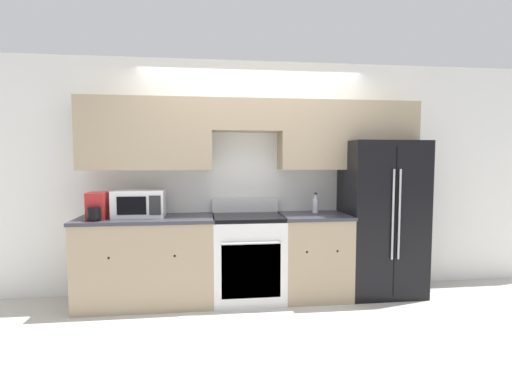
{
  "coord_description": "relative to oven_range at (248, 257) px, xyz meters",
  "views": [
    {
      "loc": [
        -0.54,
        -3.87,
        1.49
      ],
      "look_at": [
        0.0,
        0.31,
        1.16
      ],
      "focal_mm": 28.0,
      "sensor_mm": 36.0,
      "label": 1
    }
  ],
  "objects": [
    {
      "name": "refrigerator",
      "position": [
        1.5,
        0.06,
        0.39
      ],
      "size": [
        0.83,
        0.78,
        1.7
      ],
      "color": "black",
      "rests_on": "ground_plane"
    },
    {
      "name": "microwave",
      "position": [
        -1.13,
        0.04,
        0.59
      ],
      "size": [
        0.51,
        0.38,
        0.28
      ],
      "color": "white",
      "rests_on": "lower_cabinets_left"
    },
    {
      "name": "ground_plane",
      "position": [
        0.09,
        -0.31,
        -0.46
      ],
      "size": [
        12.0,
        12.0,
        0.0
      ],
      "primitive_type": "plane",
      "color": "beige"
    },
    {
      "name": "oven_range",
      "position": [
        0.0,
        0.0,
        0.0
      ],
      "size": [
        0.74,
        0.65,
        1.07
      ],
      "color": "white",
      "rests_on": "ground_plane"
    },
    {
      "name": "lower_cabinets_right",
      "position": [
        0.73,
        -0.0,
        -0.0
      ],
      "size": [
        0.74,
        0.64,
        0.91
      ],
      "color": "tan",
      "rests_on": "ground_plane"
    },
    {
      "name": "wall_back",
      "position": [
        0.09,
        0.27,
        1.03
      ],
      "size": [
        8.0,
        0.39,
        2.6
      ],
      "color": "white",
      "rests_on": "ground_plane"
    },
    {
      "name": "lower_cabinets_left",
      "position": [
        -1.06,
        -0.0,
        -0.0
      ],
      "size": [
        1.4,
        0.64,
        0.91
      ],
      "color": "tan",
      "rests_on": "ground_plane"
    },
    {
      "name": "bottle",
      "position": [
        0.77,
        0.12,
        0.54
      ],
      "size": [
        0.07,
        0.07,
        0.23
      ],
      "color": "silver",
      "rests_on": "lower_cabinets_right"
    },
    {
      "name": "paper_towel_holder",
      "position": [
        -1.52,
        -0.09,
        0.57
      ],
      "size": [
        0.18,
        0.29,
        0.27
      ],
      "color": "#B22323",
      "rests_on": "lower_cabinets_left"
    }
  ]
}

